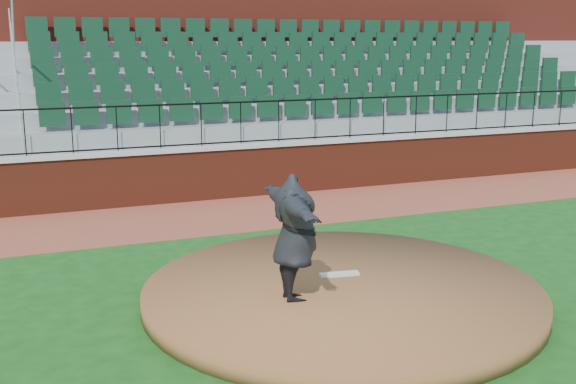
{
  "coord_description": "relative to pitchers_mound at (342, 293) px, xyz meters",
  "views": [
    {
      "loc": [
        -4.23,
        -9.09,
        3.8
      ],
      "look_at": [
        0.0,
        1.5,
        1.3
      ],
      "focal_mm": 43.95,
      "sensor_mm": 36.0,
      "label": 1
    }
  ],
  "objects": [
    {
      "name": "wall_railing",
      "position": [
        -0.15,
        7.27,
        1.67
      ],
      "size": [
        34.0,
        0.05,
        1.0
      ],
      "primitive_type": null,
      "color": "black",
      "rests_on": "wall_cap"
    },
    {
      "name": "concourse_wall",
      "position": [
        -0.15,
        12.79,
        2.62
      ],
      "size": [
        34.0,
        0.5,
        5.5
      ],
      "primitive_type": "cube",
      "color": "maroon",
      "rests_on": "ground"
    },
    {
      "name": "ground",
      "position": [
        -0.15,
        0.27,
        -0.12
      ],
      "size": [
        90.0,
        90.0,
        0.0
      ],
      "primitive_type": "plane",
      "color": "#144714",
      "rests_on": "ground"
    },
    {
      "name": "seating_stands",
      "position": [
        -0.15,
        9.99,
        2.18
      ],
      "size": [
        34.0,
        5.1,
        4.6
      ],
      "primitive_type": null,
      "color": "gray",
      "rests_on": "ground"
    },
    {
      "name": "wall_cap",
      "position": [
        -0.15,
        7.27,
        1.12
      ],
      "size": [
        34.0,
        0.45,
        0.1
      ],
      "primitive_type": "cube",
      "color": "#B7B7B7",
      "rests_on": "field_wall"
    },
    {
      "name": "pitchers_mound",
      "position": [
        0.0,
        0.0,
        0.0
      ],
      "size": [
        5.84,
        5.84,
        0.25
      ],
      "primitive_type": "cylinder",
      "color": "brown",
      "rests_on": "ground"
    },
    {
      "name": "pitching_rubber",
      "position": [
        0.14,
        0.39,
        0.15
      ],
      "size": [
        0.62,
        0.25,
        0.04
      ],
      "primitive_type": "cube",
      "rotation": [
        0.0,
        0.0,
        -0.16
      ],
      "color": "silver",
      "rests_on": "pitchers_mound"
    },
    {
      "name": "pitcher",
      "position": [
        -0.87,
        -0.29,
        1.02
      ],
      "size": [
        0.8,
        2.24,
        1.78
      ],
      "primitive_type": "imported",
      "rotation": [
        0.0,
        0.0,
        1.48
      ],
      "color": "black",
      "rests_on": "pitchers_mound"
    },
    {
      "name": "warning_track",
      "position": [
        -0.15,
        5.67,
        -0.12
      ],
      "size": [
        34.0,
        3.2,
        0.01
      ],
      "primitive_type": "cube",
      "color": "brown",
      "rests_on": "ground"
    },
    {
      "name": "field_wall",
      "position": [
        -0.15,
        7.27,
        0.47
      ],
      "size": [
        34.0,
        0.35,
        1.2
      ],
      "primitive_type": "cube",
      "color": "maroon",
      "rests_on": "ground"
    }
  ]
}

